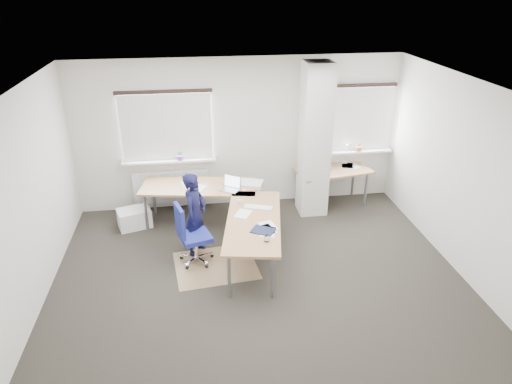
{
  "coord_description": "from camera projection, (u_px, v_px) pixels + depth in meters",
  "views": [
    {
      "loc": [
        -0.83,
        -5.53,
        4.05
      ],
      "look_at": [
        0.09,
        0.9,
        0.96
      ],
      "focal_mm": 32.0,
      "sensor_mm": 36.0,
      "label": 1
    }
  ],
  "objects": [
    {
      "name": "person",
      "position": [
        195.0,
        214.0,
        7.11
      ],
      "size": [
        0.51,
        0.59,
        1.37
      ],
      "primitive_type": "imported",
      "rotation": [
        0.0,
        0.0,
        1.13
      ],
      "color": "black",
      "rests_on": "ground"
    },
    {
      "name": "desk_side",
      "position": [
        333.0,
        172.0,
        8.65
      ],
      "size": [
        1.5,
        0.93,
        1.22
      ],
      "rotation": [
        0.0,
        0.0,
        0.17
      ],
      "color": "olive",
      "rests_on": "ground"
    },
    {
      "name": "floor_mat",
      "position": [
        216.0,
        265.0,
        7.03
      ],
      "size": [
        1.33,
        1.16,
        0.01
      ],
      "primitive_type": "cube",
      "rotation": [
        0.0,
        0.0,
        0.11
      ],
      "color": "olive",
      "rests_on": "ground"
    },
    {
      "name": "white_crate",
      "position": [
        134.0,
        218.0,
        8.07
      ],
      "size": [
        0.64,
        0.53,
        0.33
      ],
      "primitive_type": "cube",
      "rotation": [
        0.0,
        0.0,
        0.29
      ],
      "color": "white",
      "rests_on": "ground"
    },
    {
      "name": "ground",
      "position": [
        258.0,
        276.0,
        6.79
      ],
      "size": [
        6.0,
        6.0,
        0.0
      ],
      "primitive_type": "plane",
      "color": "black",
      "rests_on": "ground"
    },
    {
      "name": "task_chair",
      "position": [
        194.0,
        246.0,
        7.01
      ],
      "size": [
        0.57,
        0.55,
        1.01
      ],
      "rotation": [
        0.0,
        0.0,
        0.29
      ],
      "color": "navy",
      "rests_on": "ground"
    },
    {
      "name": "room_shell",
      "position": [
        267.0,
        155.0,
        6.47
      ],
      "size": [
        6.04,
        5.04,
        2.82
      ],
      "color": "beige",
      "rests_on": "ground"
    },
    {
      "name": "desk_main",
      "position": [
        227.0,
        203.0,
        7.43
      ],
      "size": [
        2.4,
        2.98,
        0.96
      ],
      "rotation": [
        0.0,
        0.0,
        -0.17
      ],
      "color": "olive",
      "rests_on": "ground"
    }
  ]
}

